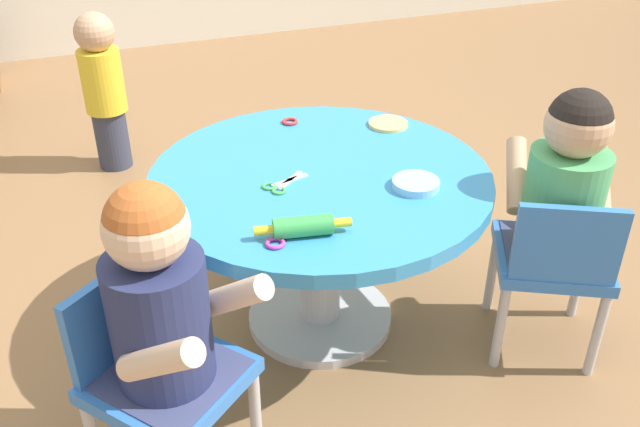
{
  "coord_description": "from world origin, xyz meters",
  "views": [
    {
      "loc": [
        -0.6,
        -1.56,
        1.41
      ],
      "look_at": [
        0.0,
        0.0,
        0.39
      ],
      "focal_mm": 38.93,
      "sensor_mm": 36.0,
      "label": 1
    }
  ],
  "objects_px": {
    "seated_child_right": "(566,182)",
    "craft_scissors": "(281,185)",
    "rolling_pin": "(303,226)",
    "craft_table": "(320,209)",
    "child_chair_right": "(553,261)",
    "seated_child_left": "(158,297)",
    "toddler_standing": "(104,88)",
    "child_chair_left": "(157,372)"
  },
  "relations": [
    {
      "from": "seated_child_left",
      "to": "rolling_pin",
      "type": "xyz_separation_m",
      "value": [
        0.36,
        0.13,
        0.01
      ]
    },
    {
      "from": "rolling_pin",
      "to": "seated_child_right",
      "type": "bearing_deg",
      "value": -2.05
    },
    {
      "from": "seated_child_left",
      "to": "seated_child_right",
      "type": "distance_m",
      "value": 1.09
    },
    {
      "from": "child_chair_left",
      "to": "child_chair_right",
      "type": "xyz_separation_m",
      "value": [
        1.09,
        0.04,
        0.0
      ]
    },
    {
      "from": "craft_table",
      "to": "seated_child_left",
      "type": "bearing_deg",
      "value": -141.13
    },
    {
      "from": "child_chair_left",
      "to": "craft_scissors",
      "type": "relative_size",
      "value": 3.77
    },
    {
      "from": "craft_table",
      "to": "child_chair_right",
      "type": "distance_m",
      "value": 0.66
    },
    {
      "from": "seated_child_right",
      "to": "toddler_standing",
      "type": "relative_size",
      "value": 0.76
    },
    {
      "from": "craft_table",
      "to": "child_chair_right",
      "type": "relative_size",
      "value": 1.75
    },
    {
      "from": "child_chair_right",
      "to": "toddler_standing",
      "type": "relative_size",
      "value": 0.8
    },
    {
      "from": "seated_child_left",
      "to": "rolling_pin",
      "type": "bearing_deg",
      "value": 20.12
    },
    {
      "from": "seated_child_right",
      "to": "child_chair_right",
      "type": "bearing_deg",
      "value": -118.21
    },
    {
      "from": "seated_child_right",
      "to": "craft_scissors",
      "type": "xyz_separation_m",
      "value": [
        -0.7,
        0.27,
        -0.01
      ]
    },
    {
      "from": "seated_child_left",
      "to": "toddler_standing",
      "type": "bearing_deg",
      "value": 88.57
    },
    {
      "from": "craft_table",
      "to": "seated_child_right",
      "type": "distance_m",
      "value": 0.66
    },
    {
      "from": "seated_child_right",
      "to": "child_chair_left",
      "type": "bearing_deg",
      "value": -176.17
    },
    {
      "from": "seated_child_right",
      "to": "craft_scissors",
      "type": "bearing_deg",
      "value": 158.76
    },
    {
      "from": "toddler_standing",
      "to": "child_chair_right",
      "type": "bearing_deg",
      "value": -58.09
    },
    {
      "from": "child_chair_left",
      "to": "rolling_pin",
      "type": "height_order",
      "value": "rolling_pin"
    },
    {
      "from": "rolling_pin",
      "to": "craft_scissors",
      "type": "distance_m",
      "value": 0.25
    },
    {
      "from": "craft_scissors",
      "to": "seated_child_left",
      "type": "bearing_deg",
      "value": -135.56
    },
    {
      "from": "craft_table",
      "to": "child_chair_right",
      "type": "xyz_separation_m",
      "value": [
        0.56,
        -0.34,
        -0.1
      ]
    },
    {
      "from": "seated_child_right",
      "to": "rolling_pin",
      "type": "relative_size",
      "value": 2.22
    },
    {
      "from": "seated_child_left",
      "to": "child_chair_right",
      "type": "height_order",
      "value": "seated_child_left"
    },
    {
      "from": "child_chair_right",
      "to": "seated_child_right",
      "type": "distance_m",
      "value": 0.23
    },
    {
      "from": "seated_child_left",
      "to": "rolling_pin",
      "type": "relative_size",
      "value": 2.22
    },
    {
      "from": "child_chair_right",
      "to": "seated_child_right",
      "type": "xyz_separation_m",
      "value": [
        0.02,
        0.04,
        0.23
      ]
    },
    {
      "from": "child_chair_left",
      "to": "toddler_standing",
      "type": "xyz_separation_m",
      "value": [
        0.07,
        1.68,
        0.05
      ]
    },
    {
      "from": "rolling_pin",
      "to": "craft_scissors",
      "type": "height_order",
      "value": "rolling_pin"
    },
    {
      "from": "child_chair_right",
      "to": "rolling_pin",
      "type": "xyz_separation_m",
      "value": [
        -0.7,
        0.06,
        0.24
      ]
    },
    {
      "from": "child_chair_right",
      "to": "craft_scissors",
      "type": "bearing_deg",
      "value": 155.71
    },
    {
      "from": "child_chair_left",
      "to": "seated_child_right",
      "type": "bearing_deg",
      "value": 3.83
    },
    {
      "from": "craft_scissors",
      "to": "child_chair_right",
      "type": "bearing_deg",
      "value": -24.29
    },
    {
      "from": "seated_child_left",
      "to": "child_chair_right",
      "type": "bearing_deg",
      "value": 3.78
    },
    {
      "from": "seated_child_left",
      "to": "child_chair_right",
      "type": "relative_size",
      "value": 0.95
    },
    {
      "from": "rolling_pin",
      "to": "craft_table",
      "type": "bearing_deg",
      "value": 61.89
    },
    {
      "from": "seated_child_left",
      "to": "toddler_standing",
      "type": "height_order",
      "value": "seated_child_left"
    },
    {
      "from": "child_chair_left",
      "to": "craft_scissors",
      "type": "height_order",
      "value": "child_chair_left"
    },
    {
      "from": "rolling_pin",
      "to": "craft_scissors",
      "type": "bearing_deg",
      "value": 84.05
    },
    {
      "from": "craft_table",
      "to": "toddler_standing",
      "type": "xyz_separation_m",
      "value": [
        -0.46,
        1.3,
        -0.04
      ]
    },
    {
      "from": "craft_table",
      "to": "rolling_pin",
      "type": "relative_size",
      "value": 4.08
    },
    {
      "from": "toddler_standing",
      "to": "craft_scissors",
      "type": "distance_m",
      "value": 1.38
    }
  ]
}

